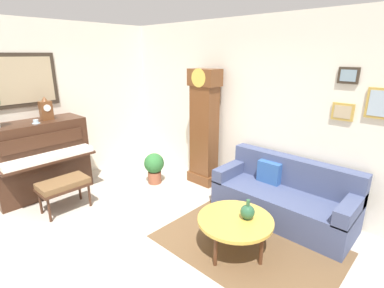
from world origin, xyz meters
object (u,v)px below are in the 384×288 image
coffee_table (235,221)px  mantel_clock (46,109)px  couch (284,197)px  potted_plant (154,166)px  piano (40,158)px  piano_bench (64,185)px  teacup (36,122)px  green_jug (247,212)px  grandfather_clock (204,131)px

coffee_table → mantel_clock: mantel_clock is taller
couch → mantel_clock: 3.92m
couch → potted_plant: 2.29m
mantel_clock → piano: bearing=-90.7°
piano_bench → coffee_table: size_ratio=0.80×
teacup → green_jug: teacup is taller
couch → teacup: size_ratio=16.38×
couch → coffee_table: couch is taller
grandfather_clock → teacup: 2.68m
coffee_table → mantel_clock: (-3.22, -0.74, 1.00)m
piano_bench → grandfather_clock: (0.85, 2.17, 0.56)m
piano → grandfather_clock: 2.76m
coffee_table → green_jug: size_ratio=3.67×
piano_bench → coffee_table: (2.39, 0.96, -0.01)m
teacup → potted_plant: 2.02m
couch → green_jug: (0.03, -0.99, 0.20)m
couch → piano: bearing=-148.3°
piano → teacup: size_ratio=12.41×
piano → potted_plant: size_ratio=2.57×
coffee_table → green_jug: 0.18m
teacup → green_jug: bearing=18.5°
grandfather_clock → coffee_table: (1.54, -1.21, -0.57)m
piano_bench → potted_plant: (0.23, 1.53, -0.08)m
grandfather_clock → couch: bearing=-4.5°
coffee_table → green_jug: (0.10, 0.09, 0.12)m
potted_plant → couch: bearing=13.1°
piano_bench → grandfather_clock: bearing=68.6°
piano_bench → green_jug: size_ratio=2.92×
mantel_clock → potted_plant: size_ratio=0.68×
piano_bench → couch: bearing=39.7°
piano → teacup: bearing=-8.6°
piano_bench → couch: size_ratio=0.37×
green_jug → potted_plant: green_jug is taller
grandfather_clock → mantel_clock: 2.61m
piano_bench → potted_plant: size_ratio=1.25×
mantel_clock → teacup: size_ratio=3.28×
green_jug → mantel_clock: bearing=-165.8°
piano → potted_plant: bearing=55.0°
piano_bench → green_jug: (2.49, 1.05, 0.11)m
mantel_clock → green_jug: mantel_clock is taller
piano_bench → couch: 3.20m
potted_plant → mantel_clock: bearing=-128.9°
piano → potted_plant: (1.06, 1.52, -0.30)m
piano → potted_plant: piano is taller
green_jug → potted_plant: 2.31m
coffee_table → green_jug: bearing=44.2°
couch → green_jug: 1.02m
grandfather_clock → teacup: (-1.53, -2.18, 0.29)m
grandfather_clock → green_jug: (1.64, -1.12, -0.45)m
piano_bench → green_jug: bearing=22.9°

